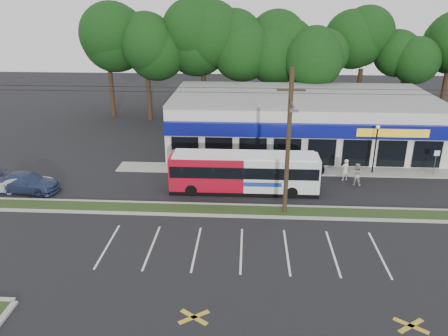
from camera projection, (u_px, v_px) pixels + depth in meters
name	position (u px, v px, depth m)	size (l,w,h in m)	color
ground	(241.00, 218.00, 29.69)	(120.00, 120.00, 0.00)	black
grass_strip	(241.00, 211.00, 30.60)	(40.00, 1.60, 0.12)	#273817
curb_south	(241.00, 216.00, 29.80)	(40.00, 0.25, 0.14)	#9E9E93
curb_north	(242.00, 205.00, 31.38)	(40.00, 0.25, 0.14)	#9E9E93
sidewalk	(301.00, 170.00, 37.77)	(32.00, 2.20, 0.10)	#9E9E93
strip_mall	(300.00, 120.00, 43.22)	(25.00, 12.55, 5.30)	beige
utility_pole	(286.00, 139.00, 28.42)	(50.00, 2.77, 10.00)	black
lamp_post	(376.00, 144.00, 36.30)	(0.30, 0.30, 4.25)	black
sign_post	(436.00, 158.00, 36.23)	(0.45, 0.10, 2.23)	#59595E
tree_line	(281.00, 49.00, 50.57)	(46.76, 6.76, 11.83)	black
metrobus	(244.00, 172.00, 33.28)	(11.33, 2.46, 3.04)	#B00D22
car_dark	(296.00, 164.00, 37.05)	(1.91, 4.74, 1.62)	black
car_silver	(27.00, 183.00, 33.69)	(1.36, 3.90, 1.29)	#B5B6BD
car_blue	(27.00, 182.00, 33.57)	(2.05, 5.05, 1.46)	navy
pedestrian_a	(345.00, 170.00, 35.52)	(0.67, 0.44, 1.83)	white
pedestrian_b	(356.00, 174.00, 34.62)	(0.89, 0.70, 1.84)	#B4A8A2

